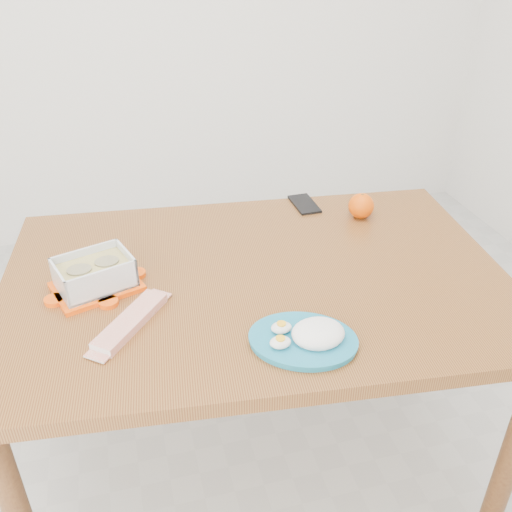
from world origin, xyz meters
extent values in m
plane|color=#B7B7B2|center=(0.00, 0.00, 0.00)|extent=(3.50, 3.50, 0.00)
cube|color=brown|center=(0.00, 0.01, 0.73)|extent=(1.44, 1.03, 0.04)
cylinder|color=brown|center=(0.58, -0.44, 0.35)|extent=(0.06, 0.06, 0.71)
cylinder|color=brown|center=(-0.58, 0.46, 0.35)|extent=(0.06, 0.06, 0.71)
cylinder|color=brown|center=(0.65, 0.34, 0.35)|extent=(0.06, 0.06, 0.71)
cube|color=#FF5107|center=(-0.42, 0.05, 0.76)|extent=(0.25, 0.22, 0.01)
cube|color=silver|center=(-0.42, 0.05, 0.80)|extent=(0.22, 0.19, 0.08)
cube|color=tan|center=(-0.42, 0.05, 0.79)|extent=(0.20, 0.17, 0.05)
cylinder|color=#978E63|center=(-0.45, 0.04, 0.81)|extent=(0.08, 0.08, 0.02)
cylinder|color=#978E63|center=(-0.38, 0.06, 0.81)|extent=(0.08, 0.08, 0.02)
sphere|color=#F53904|center=(0.41, 0.25, 0.79)|extent=(0.08, 0.08, 0.08)
cylinder|color=teal|center=(0.03, -0.29, 0.76)|extent=(0.33, 0.33, 0.02)
ellipsoid|color=white|center=(0.06, -0.30, 0.79)|extent=(0.16, 0.15, 0.05)
ellipsoid|color=silver|center=(-0.01, -0.26, 0.78)|extent=(0.06, 0.06, 0.02)
ellipsoid|color=silver|center=(-0.03, -0.31, 0.78)|extent=(0.06, 0.06, 0.02)
cube|color=red|center=(-0.34, -0.13, 0.76)|extent=(0.19, 0.22, 0.02)
cube|color=black|center=(0.26, 0.38, 0.75)|extent=(0.07, 0.14, 0.01)
camera|label=1|loc=(-0.33, -1.24, 1.60)|focal=40.00mm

